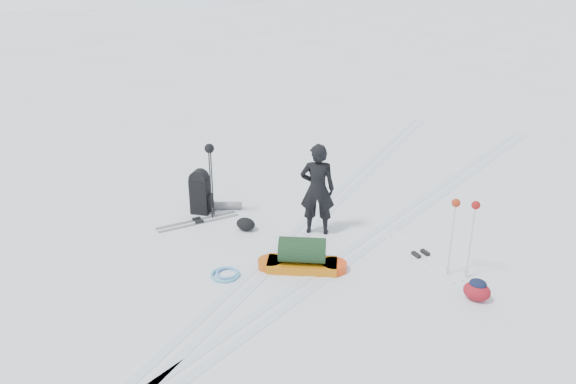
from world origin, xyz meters
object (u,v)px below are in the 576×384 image
at_px(skier, 317,189).
at_px(expedition_rucksack, 203,193).
at_px(pulk_sled, 302,257).
at_px(ski_poles_black, 210,158).

bearing_deg(skier, expedition_rucksack, -17.19).
relative_size(skier, pulk_sled, 1.15).
xyz_separation_m(pulk_sled, expedition_rucksack, (-2.72, 0.95, 0.20)).
height_order(skier, pulk_sled, skier).
bearing_deg(pulk_sled, expedition_rucksack, 135.80).
bearing_deg(ski_poles_black, skier, 29.53).
distance_m(skier, pulk_sled, 1.49).
distance_m(pulk_sled, ski_poles_black, 2.79).
bearing_deg(ski_poles_black, expedition_rucksack, -179.26).
bearing_deg(pulk_sled, skier, 82.84).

